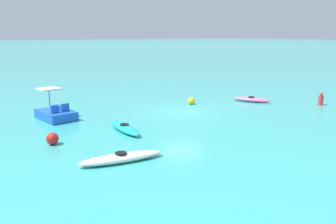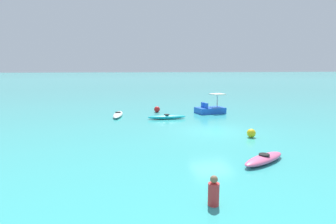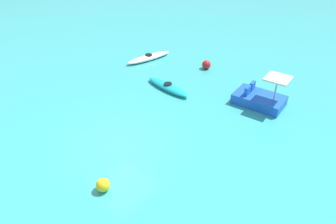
{
  "view_description": "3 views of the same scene",
  "coord_description": "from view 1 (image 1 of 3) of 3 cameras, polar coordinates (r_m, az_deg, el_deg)",
  "views": [
    {
      "loc": [
        12.34,
        16.18,
        4.62
      ],
      "look_at": [
        2.17,
        1.66,
        0.6
      ],
      "focal_mm": 36.51,
      "sensor_mm": 36.0,
      "label": 1
    },
    {
      "loc": [
        -15.96,
        6.64,
        3.84
      ],
      "look_at": [
        3.89,
        1.91,
        0.7
      ],
      "focal_mm": 30.04,
      "sensor_mm": 36.0,
      "label": 2
    },
    {
      "loc": [
        -6.14,
        -8.48,
        8.32
      ],
      "look_at": [
        2.91,
        -0.05,
        0.27
      ],
      "focal_mm": 33.78,
      "sensor_mm": 36.0,
      "label": 3
    }
  ],
  "objects": [
    {
      "name": "pedal_boat_blue",
      "position": [
        20.03,
        -18.24,
        -0.22
      ],
      "size": [
        1.81,
        2.6,
        1.68
      ],
      "color": "blue",
      "rests_on": "ground_plane"
    },
    {
      "name": "kayak_white",
      "position": [
        12.89,
        -7.85,
        -7.58
      ],
      "size": [
        3.28,
        1.23,
        0.37
      ],
      "color": "white",
      "rests_on": "ground_plane"
    },
    {
      "name": "buoy_yellow",
      "position": [
        23.2,
        3.92,
        1.89
      ],
      "size": [
        0.49,
        0.49,
        0.49
      ],
      "primitive_type": "sphere",
      "color": "yellow",
      "rests_on": "ground_plane"
    },
    {
      "name": "kayak_pink",
      "position": [
        24.76,
        13.73,
        2.05
      ],
      "size": [
        1.82,
        2.62,
        0.37
      ],
      "color": "pink",
      "rests_on": "ground_plane"
    },
    {
      "name": "ground_plane",
      "position": [
        20.87,
        2.27,
        -0.02
      ],
      "size": [
        600.0,
        600.0,
        0.0
      ],
      "primitive_type": "plane",
      "color": "#38ADA8"
    },
    {
      "name": "person_near_shore",
      "position": [
        25.08,
        24.15,
        1.94
      ],
      "size": [
        0.44,
        0.44,
        0.88
      ],
      "color": "red",
      "rests_on": "ground_plane"
    },
    {
      "name": "kayak_cyan",
      "position": [
        16.84,
        -7.27,
        -2.67
      ],
      "size": [
        0.84,
        2.99,
        0.37
      ],
      "color": "#19B7C6",
      "rests_on": "ground_plane"
    },
    {
      "name": "buoy_red",
      "position": [
        15.5,
        -18.73,
        -4.24
      ],
      "size": [
        0.53,
        0.53,
        0.53
      ],
      "primitive_type": "sphere",
      "color": "red",
      "rests_on": "ground_plane"
    }
  ]
}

